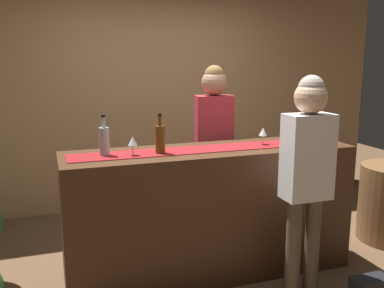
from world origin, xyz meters
The scene contains 10 objects.
ground_plane centered at (0.00, 0.00, 0.00)m, with size 10.00×10.00×0.00m, color brown.
back_wall centered at (0.00, 1.90, 1.45)m, with size 6.00×0.12×2.90m, color tan.
bar_counter centered at (0.00, 0.00, 0.52)m, with size 2.31×0.60×1.05m, color #472B19.
counter_runner_cloth centered at (0.00, 0.00, 1.05)m, with size 2.20×0.28×0.01m, color maroon.
wine_bottle_clear centered at (-0.82, 0.02, 1.16)m, with size 0.07×0.07×0.30m.
wine_bottle_amber centered at (-0.42, -0.04, 1.16)m, with size 0.07×0.07×0.30m.
wine_glass_near_customer centered at (0.47, 0.01, 1.15)m, with size 0.07×0.07×0.14m.
wine_glass_mid_counter centered at (-0.63, -0.04, 1.15)m, with size 0.07×0.07×0.14m.
bartender centered at (0.26, 0.58, 1.05)m, with size 0.37×0.25×1.69m.
customer_sipping centered at (0.51, -0.57, 1.01)m, with size 0.34×0.23×1.64m.
Camera 1 is at (-1.21, -3.05, 1.74)m, focal length 39.76 mm.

